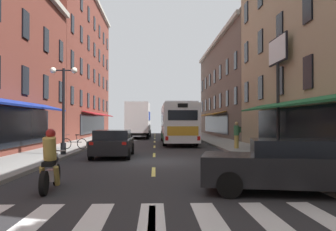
% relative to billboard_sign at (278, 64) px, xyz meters
% --- Properties ---
extents(ground_plane, '(34.80, 80.00, 0.10)m').
position_rel_billboard_sign_xyz_m(ground_plane, '(-7.05, -3.27, -5.18)').
color(ground_plane, '#28282B').
extents(lane_centre_dashes, '(0.14, 73.90, 0.01)m').
position_rel_billboard_sign_xyz_m(lane_centre_dashes, '(-7.05, -3.52, -5.12)').
color(lane_centre_dashes, '#DBCC4C').
rests_on(lane_centre_dashes, ground).
extents(crosswalk_near, '(7.10, 2.80, 0.01)m').
position_rel_billboard_sign_xyz_m(crosswalk_near, '(-7.05, -13.27, -5.12)').
color(crosswalk_near, silver).
rests_on(crosswalk_near, ground).
extents(sidewalk_left, '(3.00, 80.00, 0.14)m').
position_rel_billboard_sign_xyz_m(sidewalk_left, '(-12.95, -3.27, -5.06)').
color(sidewalk_left, gray).
rests_on(sidewalk_left, ground).
extents(sidewalk_right, '(3.00, 80.00, 0.14)m').
position_rel_billboard_sign_xyz_m(sidewalk_right, '(-1.15, -3.27, -5.06)').
color(sidewalk_right, gray).
rests_on(sidewalk_right, ground).
extents(billboard_sign, '(0.40, 2.86, 6.56)m').
position_rel_billboard_sign_xyz_m(billboard_sign, '(0.00, 0.00, 0.00)').
color(billboard_sign, black).
rests_on(billboard_sign, sidewalk_right).
extents(transit_bus, '(2.66, 11.15, 3.32)m').
position_rel_billboard_sign_xyz_m(transit_bus, '(-5.11, 9.92, -3.39)').
color(transit_bus, white).
rests_on(transit_bus, ground).
extents(box_truck, '(2.59, 7.80, 3.88)m').
position_rel_billboard_sign_xyz_m(box_truck, '(-8.82, 19.30, -3.14)').
color(box_truck, white).
rests_on(box_truck, ground).
extents(sedan_near, '(2.00, 4.28, 1.41)m').
position_rel_billboard_sign_xyz_m(sedan_near, '(-9.19, -1.35, -4.41)').
color(sedan_near, black).
rests_on(sedan_near, ground).
extents(sedan_mid, '(5.05, 2.79, 1.39)m').
position_rel_billboard_sign_xyz_m(sedan_mid, '(-3.32, -10.86, -4.41)').
color(sedan_mid, black).
rests_on(sedan_mid, ground).
extents(sedan_far, '(1.90, 4.41, 1.36)m').
position_rel_billboard_sign_xyz_m(sedan_far, '(-8.66, 28.75, -4.42)').
color(sedan_far, silver).
rests_on(sedan_far, ground).
extents(motorcycle_rider, '(0.62, 2.07, 1.66)m').
position_rel_billboard_sign_xyz_m(motorcycle_rider, '(-9.81, -10.24, -4.42)').
color(motorcycle_rider, black).
rests_on(motorcycle_rider, ground).
extents(bicycle_near, '(1.68, 0.56, 0.91)m').
position_rel_billboard_sign_xyz_m(bicycle_near, '(-12.05, 2.46, -4.62)').
color(bicycle_near, black).
rests_on(bicycle_near, sidewalk_left).
extents(pedestrian_near, '(0.50, 0.49, 1.71)m').
position_rel_billboard_sign_xyz_m(pedestrian_near, '(-1.76, 2.69, -4.08)').
color(pedestrian_near, '#B29947').
rests_on(pedestrian_near, sidewalk_right).
extents(street_lamp_twin, '(1.42, 0.32, 4.56)m').
position_rel_billboard_sign_xyz_m(street_lamp_twin, '(-11.80, -1.17, -2.44)').
color(street_lamp_twin, black).
rests_on(street_lamp_twin, sidewalk_left).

